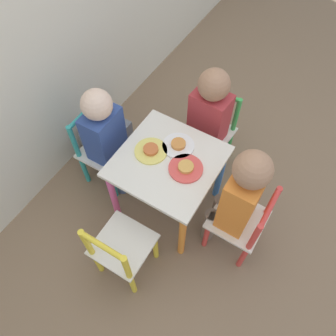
% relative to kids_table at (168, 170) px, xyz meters
% --- Properties ---
extents(ground_plane, '(6.00, 6.00, 0.00)m').
position_rel_kids_table_xyz_m(ground_plane, '(0.00, 0.00, -0.38)').
color(ground_plane, '#7F664C').
extents(kids_table, '(0.49, 0.49, 0.46)m').
position_rel_kids_table_xyz_m(kids_table, '(0.00, 0.00, 0.00)').
color(kids_table, silver).
rests_on(kids_table, ground_plane).
extents(chair_teal, '(0.27, 0.27, 0.51)m').
position_rel_kids_table_xyz_m(chair_teal, '(-0.01, 0.43, -0.13)').
color(chair_teal, silver).
rests_on(chair_teal, ground_plane).
extents(chair_red, '(0.26, 0.26, 0.51)m').
position_rel_kids_table_xyz_m(chair_red, '(-0.01, -0.43, -0.13)').
color(chair_red, silver).
rests_on(chair_red, ground_plane).
extents(chair_green, '(0.28, 0.28, 0.51)m').
position_rel_kids_table_xyz_m(chair_green, '(0.43, -0.03, -0.13)').
color(chair_green, silver).
rests_on(chair_green, ground_plane).
extents(chair_yellow, '(0.26, 0.26, 0.51)m').
position_rel_kids_table_xyz_m(chair_yellow, '(-0.43, -0.00, -0.13)').
color(chair_yellow, silver).
rests_on(chair_yellow, ground_plane).
extents(child_back, '(0.20, 0.21, 0.71)m').
position_rel_kids_table_xyz_m(child_back, '(-0.01, 0.37, 0.05)').
color(child_back, '#4C608E').
rests_on(child_back, ground_plane).
extents(child_front, '(0.20, 0.22, 0.77)m').
position_rel_kids_table_xyz_m(child_front, '(-0.01, -0.38, 0.08)').
color(child_front, '#7A6B5B').
rests_on(child_front, ground_plane).
extents(child_right, '(0.22, 0.21, 0.73)m').
position_rel_kids_table_xyz_m(child_right, '(0.37, -0.03, 0.06)').
color(child_right, '#4C608E').
rests_on(child_right, ground_plane).
extents(plate_back, '(0.16, 0.16, 0.03)m').
position_rel_kids_table_xyz_m(plate_back, '(0.00, 0.10, 0.09)').
color(plate_back, '#EADB66').
rests_on(plate_back, kids_table).
extents(plate_front, '(0.17, 0.17, 0.03)m').
position_rel_kids_table_xyz_m(plate_front, '(-0.00, -0.10, 0.09)').
color(plate_front, '#E54C47').
rests_on(plate_front, kids_table).
extents(plate_right, '(0.16, 0.16, 0.03)m').
position_rel_kids_table_xyz_m(plate_right, '(0.10, 0.00, 0.09)').
color(plate_right, white).
rests_on(plate_right, kids_table).
extents(storage_bin, '(0.26, 0.23, 0.20)m').
position_rel_kids_table_xyz_m(storage_bin, '(0.16, 0.56, -0.28)').
color(storage_bin, slate).
rests_on(storage_bin, ground_plane).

